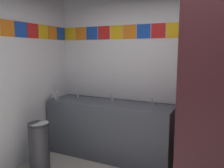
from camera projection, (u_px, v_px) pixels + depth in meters
wall_back at (165, 69)px, 3.56m from camera, size 3.73×0.09×2.85m
vanity_counter at (109, 128)px, 3.73m from camera, size 2.03×0.61×0.89m
faucet_left at (77, 95)px, 4.03m from camera, size 0.04×0.10×0.14m
faucet_center at (112, 98)px, 3.74m from camera, size 0.04×0.10×0.14m
faucet_right at (152, 102)px, 3.45m from camera, size 0.04×0.10×0.14m
soap_dispenser at (55, 95)px, 3.89m from camera, size 0.09×0.09×0.16m
stall_divider at (201, 108)px, 2.44m from camera, size 0.92×1.44×2.22m
trash_bin at (39, 146)px, 3.29m from camera, size 0.29×0.29×0.70m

